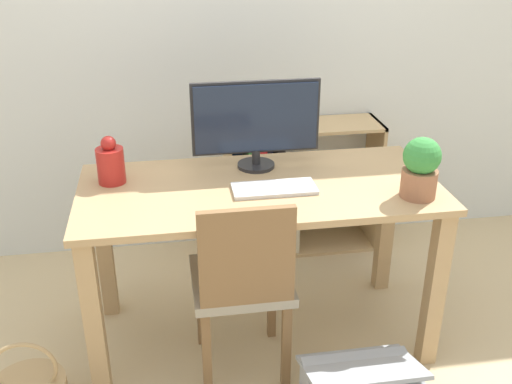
{
  "coord_description": "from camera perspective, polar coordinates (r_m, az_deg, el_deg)",
  "views": [
    {
      "loc": [
        -0.38,
        -2.23,
        1.81
      ],
      "look_at": [
        0.0,
        0.1,
        0.69
      ],
      "focal_mm": 42.0,
      "sensor_mm": 36.0,
      "label": 1
    }
  ],
  "objects": [
    {
      "name": "chair",
      "position": [
        2.41,
        -1.27,
        -8.46
      ],
      "size": [
        0.4,
        0.4,
        0.85
      ],
      "rotation": [
        0.0,
        0.0,
        0.08
      ],
      "color": "#9E937F",
      "rests_on": "ground_plane"
    },
    {
      "name": "monitor",
      "position": [
        2.6,
        -0.01,
        6.83
      ],
      "size": [
        0.56,
        0.17,
        0.39
      ],
      "color": "#232326",
      "rests_on": "desk"
    },
    {
      "name": "desk",
      "position": [
        2.55,
        0.36,
        -2.17
      ],
      "size": [
        1.5,
        0.69,
        0.77
      ],
      "color": "tan",
      "rests_on": "ground_plane"
    },
    {
      "name": "bookshelf",
      "position": [
        3.4,
        1.95,
        -0.46
      ],
      "size": [
        0.86,
        0.28,
        0.75
      ],
      "color": "tan",
      "rests_on": "ground_plane"
    },
    {
      "name": "ground_plane",
      "position": [
        2.89,
        0.32,
        -13.31
      ],
      "size": [
        10.0,
        10.0,
        0.0
      ],
      "primitive_type": "plane",
      "color": "#CCB284"
    },
    {
      "name": "wall_back",
      "position": [
        3.23,
        -2.48,
        16.32
      ],
      "size": [
        8.0,
        0.05,
        2.6
      ],
      "color": "silver",
      "rests_on": "ground_plane"
    },
    {
      "name": "potted_plant",
      "position": [
        2.43,
        15.41,
        2.28
      ],
      "size": [
        0.15,
        0.15,
        0.25
      ],
      "color": "#9E6647",
      "rests_on": "desk"
    },
    {
      "name": "vase",
      "position": [
        2.56,
        -13.69,
        2.68
      ],
      "size": [
        0.11,
        0.11,
        0.21
      ],
      "color": "#B2231E",
      "rests_on": "desk"
    },
    {
      "name": "keyboard",
      "position": [
        2.44,
        1.75,
        0.33
      ],
      "size": [
        0.34,
        0.15,
        0.02
      ],
      "color": "silver",
      "rests_on": "desk"
    }
  ]
}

